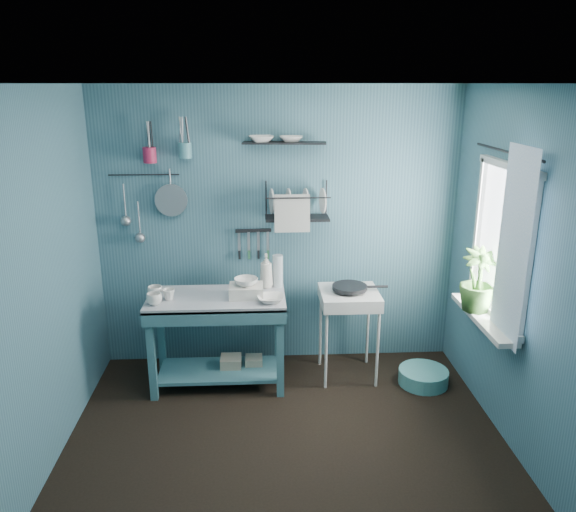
{
  "coord_description": "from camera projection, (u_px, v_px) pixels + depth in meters",
  "views": [
    {
      "loc": [
        -0.18,
        -3.36,
        2.5
      ],
      "look_at": [
        0.05,
        0.85,
        1.2
      ],
      "focal_mm": 35.0,
      "sensor_mm": 36.0,
      "label": 1
    }
  ],
  "objects": [
    {
      "name": "frying_pan",
      "position": [
        350.0,
        287.0,
        4.79
      ],
      "size": [
        0.3,
        0.3,
        0.03
      ],
      "primitive_type": "cylinder",
      "color": "black",
      "rests_on": "hotplate_stand"
    },
    {
      "name": "water_bottle",
      "position": [
        278.0,
        271.0,
        4.85
      ],
      "size": [
        0.09,
        0.09,
        0.28
      ],
      "primitive_type": "cylinder",
      "color": "#B1BEC5",
      "rests_on": "work_counter"
    },
    {
      "name": "mug_mid",
      "position": [
        169.0,
        295.0,
        4.57
      ],
      "size": [
        0.14,
        0.14,
        0.09
      ],
      "primitive_type": "imported",
      "rotation": [
        0.0,
        0.0,
        0.52
      ],
      "color": "silver",
      "rests_on": "work_counter"
    },
    {
      "name": "curtain",
      "position": [
        513.0,
        248.0,
        3.75
      ],
      "size": [
        0.0,
        1.35,
        1.35
      ],
      "primitive_type": "plane",
      "rotation": [
        1.57,
        0.0,
        1.57
      ],
      "color": "white",
      "rests_on": "wall_right"
    },
    {
      "name": "shelf_bowl_right",
      "position": [
        291.0,
        137.0,
        4.68
      ],
      "size": [
        0.21,
        0.21,
        0.05
      ],
      "primitive_type": "imported",
      "rotation": [
        0.0,
        0.0,
        -0.06
      ],
      "color": "silver",
      "rests_on": "upper_shelf"
    },
    {
      "name": "floor_basin",
      "position": [
        423.0,
        377.0,
        4.87
      ],
      "size": [
        0.43,
        0.43,
        0.13
      ],
      "primitive_type": "cylinder",
      "color": "teal",
      "rests_on": "floor"
    },
    {
      "name": "curtain_rod",
      "position": [
        507.0,
        152.0,
        3.86
      ],
      "size": [
        0.02,
        1.05,
        0.02
      ],
      "primitive_type": "cylinder",
      "rotation": [
        1.57,
        0.0,
        0.0
      ],
      "color": "black",
      "rests_on": "wall_right"
    },
    {
      "name": "mug_right",
      "position": [
        155.0,
        292.0,
        4.62
      ],
      "size": [
        0.17,
        0.17,
        0.1
      ],
      "primitive_type": "imported",
      "rotation": [
        0.0,
        0.0,
        1.05
      ],
      "color": "silver",
      "rests_on": "work_counter"
    },
    {
      "name": "counter_bowl",
      "position": [
        271.0,
        299.0,
        4.53
      ],
      "size": [
        0.22,
        0.22,
        0.05
      ],
      "primitive_type": "imported",
      "color": "silver",
      "rests_on": "work_counter"
    },
    {
      "name": "ceiling",
      "position": [
        287.0,
        83.0,
        3.22
      ],
      "size": [
        3.2,
        3.2,
        0.0
      ],
      "primitive_type": "plane",
      "rotation": [
        3.14,
        0.0,
        0.0
      ],
      "color": "silver",
      "rests_on": "ground"
    },
    {
      "name": "dish_rack",
      "position": [
        297.0,
        201.0,
        4.82
      ],
      "size": [
        0.55,
        0.25,
        0.32
      ],
      "primitive_type": "cube",
      "rotation": [
        0.0,
        0.0,
        -0.01
      ],
      "color": "black",
      "rests_on": "wall_back"
    },
    {
      "name": "wall_front",
      "position": [
        308.0,
        423.0,
        2.15
      ],
      "size": [
        3.2,
        0.0,
        3.2
      ],
      "primitive_type": "plane",
      "rotation": [
        -1.57,
        0.0,
        0.0
      ],
      "color": "#335A68",
      "rests_on": "ground"
    },
    {
      "name": "shelf_bowl_left",
      "position": [
        261.0,
        141.0,
        4.68
      ],
      "size": [
        0.24,
        0.24,
        0.05
      ],
      "primitive_type": "imported",
      "rotation": [
        0.0,
        0.0,
        0.13
      ],
      "color": "silver",
      "rests_on": "upper_shelf"
    },
    {
      "name": "potted_plant",
      "position": [
        478.0,
        280.0,
        4.25
      ],
      "size": [
        0.3,
        0.3,
        0.49
      ],
      "primitive_type": "imported",
      "rotation": [
        0.0,
        0.0,
        0.08
      ],
      "color": "#345F26",
      "rests_on": "windowsill"
    },
    {
      "name": "floor",
      "position": [
        287.0,
        454.0,
        3.95
      ],
      "size": [
        3.2,
        3.2,
        0.0
      ],
      "primitive_type": "plane",
      "color": "black",
      "rests_on": "ground"
    },
    {
      "name": "work_counter",
      "position": [
        218.0,
        341.0,
        4.78
      ],
      "size": [
        1.21,
        0.73,
        0.81
      ],
      "primitive_type": "cube",
      "rotation": [
        0.0,
        0.0,
        0.15
      ],
      "color": "#376A74",
      "rests_on": "floor"
    },
    {
      "name": "window_glass",
      "position": [
        503.0,
        242.0,
        4.05
      ],
      "size": [
        0.0,
        1.1,
        1.1
      ],
      "primitive_type": "plane",
      "rotation": [
        1.57,
        0.0,
        1.57
      ],
      "color": "white",
      "rests_on": "wall_right"
    },
    {
      "name": "upper_shelf",
      "position": [
        284.0,
        143.0,
        4.7
      ],
      "size": [
        0.71,
        0.25,
        0.01
      ],
      "primitive_type": "cube",
      "rotation": [
        0.0,
        0.0,
        -0.1
      ],
      "color": "black",
      "rests_on": "wall_back"
    },
    {
      "name": "utensil_cup_magenta",
      "position": [
        150.0,
        155.0,
        4.69
      ],
      "size": [
        0.11,
        0.11,
        0.13
      ],
      "primitive_type": "cylinder",
      "color": "#9B1C3F",
      "rests_on": "wall_back"
    },
    {
      "name": "wall_right",
      "position": [
        531.0,
        283.0,
        3.67
      ],
      "size": [
        0.0,
        3.0,
        3.0
      ],
      "primitive_type": "plane",
      "rotation": [
        1.57,
        0.0,
        -1.57
      ],
      "color": "#335A68",
      "rests_on": "ground"
    },
    {
      "name": "ladle_inner",
      "position": [
        139.0,
        218.0,
        4.88
      ],
      "size": [
        0.01,
        0.01,
        0.3
      ],
      "primitive_type": "cylinder",
      "color": "#9A9DA2",
      "rests_on": "wall_back"
    },
    {
      "name": "mug_left",
      "position": [
        154.0,
        299.0,
        4.47
      ],
      "size": [
        0.12,
        0.12,
        0.1
      ],
      "primitive_type": "imported",
      "color": "silver",
      "rests_on": "work_counter"
    },
    {
      "name": "ladle_outer",
      "position": [
        125.0,
        201.0,
        4.83
      ],
      "size": [
        0.01,
        0.01,
        0.3
      ],
      "primitive_type": "cylinder",
      "color": "#9A9DA2",
      "rests_on": "wall_back"
    },
    {
      "name": "knife_strip",
      "position": [
        253.0,
        231.0,
        4.98
      ],
      "size": [
        0.32,
        0.04,
        0.03
      ],
      "primitive_type": "cube",
      "rotation": [
        0.0,
        0.0,
        0.06
      ],
      "color": "black",
      "rests_on": "wall_back"
    },
    {
      "name": "wash_tub",
      "position": [
        246.0,
        291.0,
        4.64
      ],
      "size": [
        0.28,
        0.22,
        0.1
      ],
      "primitive_type": "cube",
      "color": "beige",
      "rests_on": "work_counter"
    },
    {
      "name": "storage_tin_large",
      "position": [
        231.0,
        368.0,
        4.92
      ],
      "size": [
        0.18,
        0.18,
        0.22
      ],
      "primitive_type": "cube",
      "color": "gray",
      "rests_on": "floor"
    },
    {
      "name": "colander",
      "position": [
        171.0,
        200.0,
        4.84
      ],
      "size": [
        0.28,
        0.03,
        0.28
      ],
      "primitive_type": "cylinder",
      "rotation": [
        1.54,
        0.0,
        0.0
      ],
      "color": "#9A9DA2",
      "rests_on": "wall_back"
    },
    {
      "name": "utensil_cup_teal",
      "position": [
        185.0,
        150.0,
        4.69
      ],
      "size": [
        0.11,
        0.11,
        0.13
      ],
      "primitive_type": "cylinder",
      "color": "teal",
      "rests_on": "wall_back"
    },
    {
      "name": "soap_bottle",
      "position": [
        266.0,
        271.0,
        4.83
      ],
      "size": [
        0.12,
        0.12,
        0.3
      ],
      "primitive_type": "imported",
      "color": "beige",
      "rests_on": "work_counter"
    },
    {
      "name": "wall_back",
      "position": [
        278.0,
        229.0,
        5.02
      ],
      "size": [
        3.2,
        0.0,
        3.2
      ],
      "primitive_type": "plane",
      "rotation": [
        1.57,
        0.0,
        0.0
      ],
      "color": "#335A68",
      "rests_on": "ground"
    },
    {
      "name": "windowsill",
      "position": [
        483.0,
        318.0,
        4.22
      ],
      "size": [
        0.16,
        0.95,
        0.04
      ],
      "primitive_type": "cube",
      "color": "silver",
      "rests_on": "wall_right"
    },
    {
      "name": "hotplate_stand",
      "position": [
        348.0,
        334.0,
        4.92
      ],
      "size": [
        0.5,
        0.5,
        0.8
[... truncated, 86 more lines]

